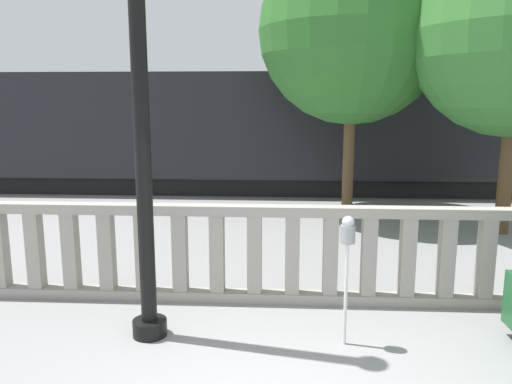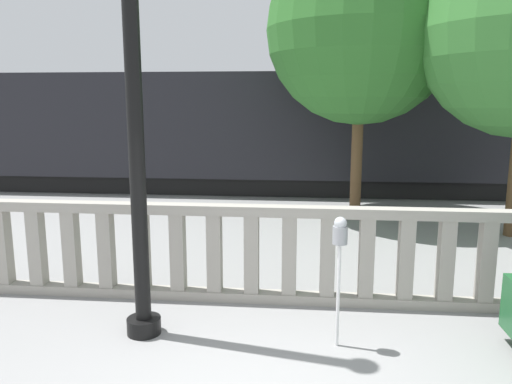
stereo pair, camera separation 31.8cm
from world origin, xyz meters
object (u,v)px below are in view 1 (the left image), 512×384
at_px(train_far, 215,117).
at_px(parking_meter, 347,242).
at_px(train_near, 225,130).
at_px(tree_left, 353,30).
at_px(lamppost, 140,76).

bearing_deg(train_far, parking_meter, -78.73).
relative_size(parking_meter, train_near, 0.08).
xyz_separation_m(train_near, tree_left, (3.48, -3.34, 2.56)).
bearing_deg(lamppost, train_far, 96.20).
xyz_separation_m(lamppost, tree_left, (3.20, 6.80, 1.37)).
distance_m(train_near, tree_left, 5.46).
distance_m(lamppost, train_near, 10.21).
height_order(train_near, train_far, train_near).
height_order(lamppost, parking_meter, lamppost).
height_order(parking_meter, train_near, train_near).
distance_m(train_far, tree_left, 20.10).
bearing_deg(tree_left, parking_meter, -97.00).
relative_size(lamppost, tree_left, 0.93).
bearing_deg(parking_meter, tree_left, 83.00).
distance_m(parking_meter, train_near, 10.57).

